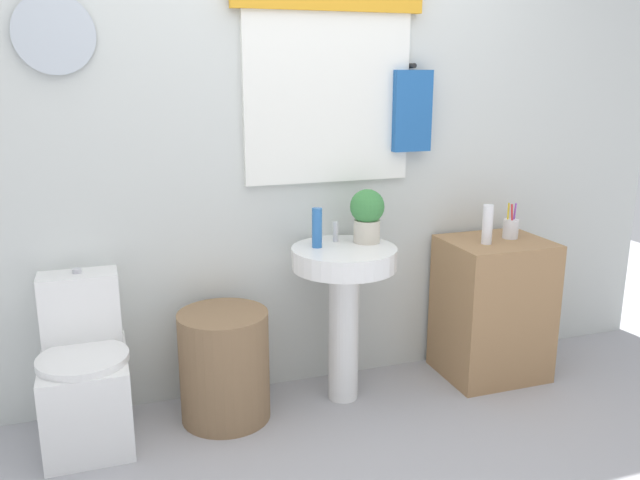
{
  "coord_description": "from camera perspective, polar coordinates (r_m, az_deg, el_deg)",
  "views": [
    {
      "loc": [
        -0.85,
        -1.92,
        1.59
      ],
      "look_at": [
        0.08,
        0.8,
        0.84
      ],
      "focal_mm": 36.36,
      "sensor_mm": 36.0,
      "label": 1
    }
  ],
  "objects": [
    {
      "name": "back_wall",
      "position": [
        3.2,
        -3.35,
        9.48
      ],
      "size": [
        4.4,
        0.18,
        2.6
      ],
      "color": "silver",
      "rests_on": "ground_plane"
    },
    {
      "name": "toilet",
      "position": [
        3.09,
        -19.91,
        -11.31
      ],
      "size": [
        0.38,
        0.51,
        0.75
      ],
      "color": "white",
      "rests_on": "ground_plane"
    },
    {
      "name": "laundry_hamper",
      "position": [
        3.11,
        -8.41,
        -10.89
      ],
      "size": [
        0.42,
        0.42,
        0.52
      ],
      "primitive_type": "cylinder",
      "color": "#846647",
      "rests_on": "ground_plane"
    },
    {
      "name": "pedestal_sink",
      "position": [
        3.13,
        2.12,
        -4.14
      ],
      "size": [
        0.51,
        0.51,
        0.78
      ],
      "color": "white",
      "rests_on": "ground_plane"
    },
    {
      "name": "faucet",
      "position": [
        3.17,
        1.39,
        0.73
      ],
      "size": [
        0.03,
        0.03,
        0.1
      ],
      "primitive_type": "cylinder",
      "color": "silver",
      "rests_on": "pedestal_sink"
    },
    {
      "name": "wooden_cabinet",
      "position": [
        3.58,
        14.93,
        -5.81
      ],
      "size": [
        0.52,
        0.44,
        0.75
      ],
      "primitive_type": "cube",
      "color": "#9E754C",
      "rests_on": "ground_plane"
    },
    {
      "name": "soap_bottle",
      "position": [
        3.06,
        -0.27,
        1.08
      ],
      "size": [
        0.05,
        0.05,
        0.19
      ],
      "primitive_type": "cylinder",
      "color": "#2D6BB7",
      "rests_on": "pedestal_sink"
    },
    {
      "name": "potted_plant",
      "position": [
        3.15,
        4.17,
        2.35
      ],
      "size": [
        0.17,
        0.17,
        0.26
      ],
      "color": "beige",
      "rests_on": "pedestal_sink"
    },
    {
      "name": "lotion_bottle",
      "position": [
        3.37,
        14.53,
        1.33
      ],
      "size": [
        0.05,
        0.05,
        0.2
      ],
      "primitive_type": "cylinder",
      "color": "white",
      "rests_on": "wooden_cabinet"
    },
    {
      "name": "toothbrush_cup",
      "position": [
        3.53,
        16.44,
        1.01
      ],
      "size": [
        0.08,
        0.08,
        0.19
      ],
      "color": "silver",
      "rests_on": "wooden_cabinet"
    }
  ]
}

